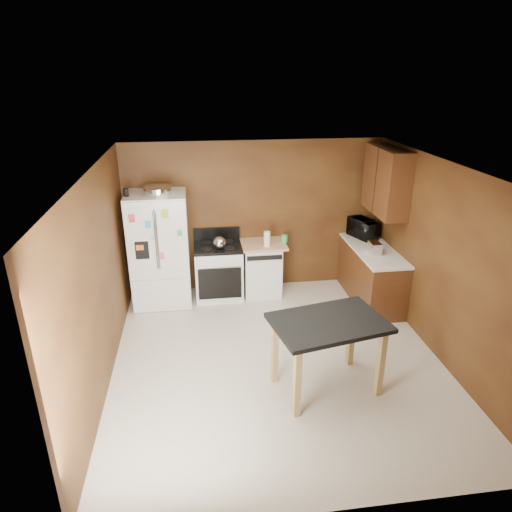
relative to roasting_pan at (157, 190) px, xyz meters
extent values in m
plane|color=beige|center=(1.51, -1.84, -1.85)|extent=(4.50, 4.50, 0.00)
plane|color=white|center=(1.51, -1.84, 0.65)|extent=(4.50, 4.50, 0.00)
plane|color=brown|center=(1.51, 0.41, -0.60)|extent=(4.20, 0.00, 4.20)
plane|color=brown|center=(1.51, -4.09, -0.60)|extent=(4.20, 0.00, 4.20)
plane|color=brown|center=(-0.59, -1.84, -0.60)|extent=(0.00, 4.50, 4.50)
plane|color=brown|center=(3.61, -1.84, -0.60)|extent=(0.00, 4.50, 4.50)
cylinder|color=silver|center=(0.00, 0.00, 0.00)|extent=(0.43, 0.43, 0.11)
cylinder|color=black|center=(-0.45, -0.08, 0.00)|extent=(0.08, 0.08, 0.12)
sphere|color=silver|center=(0.89, -0.07, -0.85)|extent=(0.20, 0.20, 0.20)
cylinder|color=white|center=(1.65, -0.03, -0.84)|extent=(0.13, 0.13, 0.24)
cylinder|color=#44B25B|center=(1.96, 0.12, -0.91)|extent=(0.13, 0.13, 0.12)
cube|color=silver|center=(3.24, -0.58, -0.87)|extent=(0.15, 0.24, 0.18)
imported|color=black|center=(3.31, 0.15, -0.81)|extent=(0.52, 0.61, 0.28)
cube|color=white|center=(-0.04, 0.03, -0.95)|extent=(0.90, 0.75, 1.80)
cube|color=white|center=(-0.27, -0.35, -0.67)|extent=(0.43, 0.02, 1.20)
cube|color=white|center=(0.18, -0.35, -0.67)|extent=(0.43, 0.02, 1.20)
cube|color=white|center=(-0.04, -0.35, -1.57)|extent=(0.88, 0.02, 0.54)
cube|color=black|center=(-0.27, -0.36, -0.80)|extent=(0.20, 0.01, 0.28)
cylinder|color=silver|center=(-0.06, -0.38, -0.65)|extent=(0.02, 0.02, 0.90)
cylinder|color=silver|center=(-0.03, -0.38, -0.65)|extent=(0.02, 0.02, 0.90)
cube|color=#EC373F|center=(-0.36, -0.38, -0.30)|extent=(0.09, 0.00, 0.12)
cube|color=#369EE8|center=(-0.14, -0.38, -0.40)|extent=(0.08, 0.00, 0.10)
cube|color=#B5D62D|center=(0.11, -0.38, -0.25)|extent=(0.10, 0.00, 0.13)
cube|color=green|center=(0.30, -0.38, -0.55)|extent=(0.07, 0.00, 0.09)
cube|color=orange|center=(-0.29, -0.38, -0.75)|extent=(0.11, 0.00, 0.08)
cube|color=#DE6280|center=(0.01, -0.38, -0.90)|extent=(0.08, 0.00, 0.11)
cube|color=white|center=(0.26, -0.38, -1.05)|extent=(0.09, 0.00, 0.10)
cube|color=#89CCCE|center=(-0.09, -0.38, -0.60)|extent=(0.07, 0.00, 0.07)
cube|color=white|center=(0.87, 0.08, -1.43)|extent=(0.76, 0.65, 0.85)
cube|color=black|center=(0.87, 0.08, -0.98)|extent=(0.76, 0.65, 0.05)
cube|color=black|center=(0.87, 0.37, -0.85)|extent=(0.76, 0.06, 0.20)
cube|color=black|center=(0.87, -0.25, -1.47)|extent=(0.68, 0.02, 0.52)
cylinder|color=silver|center=(0.87, -0.26, -1.18)|extent=(0.62, 0.02, 0.02)
cylinder|color=black|center=(0.69, 0.24, -0.95)|extent=(0.17, 0.17, 0.02)
cylinder|color=black|center=(1.05, 0.24, -0.95)|extent=(0.17, 0.17, 0.02)
cylinder|color=black|center=(0.69, -0.08, -0.95)|extent=(0.17, 0.17, 0.02)
cylinder|color=black|center=(1.05, -0.08, -0.95)|extent=(0.17, 0.17, 0.02)
cube|color=white|center=(1.59, 0.11, -1.43)|extent=(0.60, 0.60, 0.85)
cube|color=black|center=(1.59, -0.20, -1.09)|extent=(0.56, 0.02, 0.07)
cube|color=tan|center=(1.59, 0.11, -0.98)|extent=(0.78, 0.62, 0.04)
cube|color=#5A2D18|center=(3.31, -0.39, -1.42)|extent=(0.60, 1.55, 0.86)
cube|color=white|center=(3.31, -0.39, -0.97)|extent=(0.63, 1.58, 0.04)
cube|color=#5A2D18|center=(3.43, -0.29, 0.10)|extent=(0.35, 1.05, 1.00)
cube|color=black|center=(3.26, -0.29, 0.10)|extent=(0.01, 0.01, 1.00)
cube|color=black|center=(1.97, -2.47, -0.97)|extent=(1.40, 1.08, 0.05)
cube|color=#A88A51|center=(1.39, -2.27, -1.41)|extent=(0.09, 0.09, 0.90)
cube|color=#A88A51|center=(2.41, -2.05, -1.41)|extent=(0.09, 0.09, 0.90)
cube|color=#A88A51|center=(1.53, -2.89, -1.41)|extent=(0.09, 0.09, 0.90)
cube|color=#A88A51|center=(2.54, -2.68, -1.41)|extent=(0.09, 0.09, 0.90)
camera|label=1|loc=(0.56, -6.77, 1.68)|focal=32.00mm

